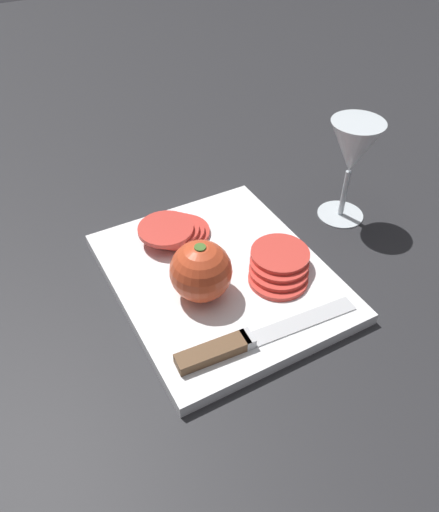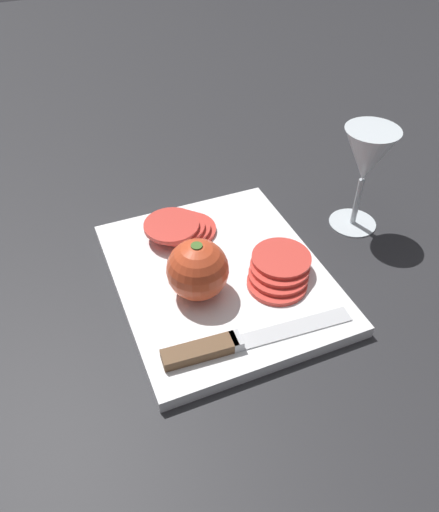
# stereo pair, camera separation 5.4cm
# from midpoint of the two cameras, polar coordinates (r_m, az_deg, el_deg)

# --- Properties ---
(ground_plane) EXTENTS (3.00, 3.00, 0.00)m
(ground_plane) POSITION_cam_midpoint_polar(r_m,az_deg,el_deg) (0.75, -0.90, -0.02)
(ground_plane) COLOR #28282B
(cutting_board) EXTENTS (0.33, 0.28, 0.02)m
(cutting_board) POSITION_cam_midpoint_polar(r_m,az_deg,el_deg) (0.70, -2.23, -2.45)
(cutting_board) COLOR white
(cutting_board) RESTS_ON ground_plane
(wine_glass) EXTENTS (0.08, 0.08, 0.17)m
(wine_glass) POSITION_cam_midpoint_polar(r_m,az_deg,el_deg) (0.78, 12.83, 11.67)
(wine_glass) COLOR silver
(wine_glass) RESTS_ON ground_plane
(whole_tomato) EXTENTS (0.08, 0.08, 0.08)m
(whole_tomato) POSITION_cam_midpoint_polar(r_m,az_deg,el_deg) (0.64, -4.59, -1.83)
(whole_tomato) COLOR #DB4C28
(whole_tomato) RESTS_ON cutting_board
(knife) EXTENTS (0.04, 0.24, 0.01)m
(knife) POSITION_cam_midpoint_polar(r_m,az_deg,el_deg) (0.60, -1.14, -10.27)
(knife) COLOR silver
(knife) RESTS_ON cutting_board
(tomato_slice_stack_near) EXTENTS (0.11, 0.10, 0.03)m
(tomato_slice_stack_near) POSITION_cam_midpoint_polar(r_m,az_deg,el_deg) (0.69, 4.58, -1.24)
(tomato_slice_stack_near) COLOR #D63D33
(tomato_slice_stack_near) RESTS_ON cutting_board
(tomato_slice_stack_far) EXTENTS (0.09, 0.11, 0.03)m
(tomato_slice_stack_far) POSITION_cam_midpoint_polar(r_m,az_deg,el_deg) (0.75, -7.26, 2.84)
(tomato_slice_stack_far) COLOR #D63D33
(tomato_slice_stack_far) RESTS_ON cutting_board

